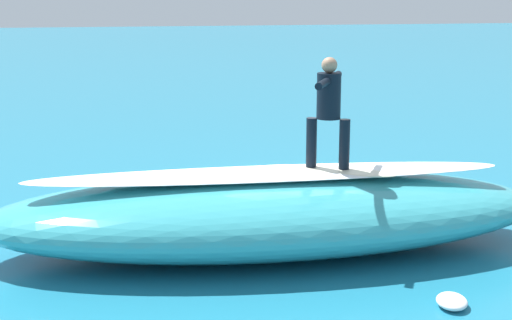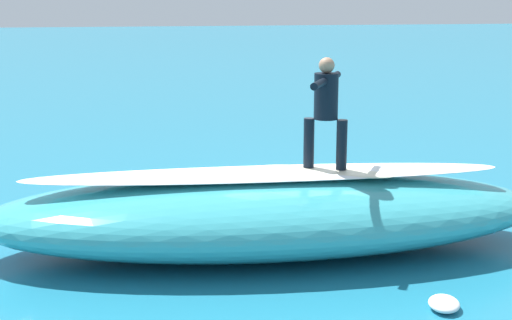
# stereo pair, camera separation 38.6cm
# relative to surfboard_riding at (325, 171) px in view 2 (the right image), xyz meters

# --- Properties ---
(ground_plane) EXTENTS (120.00, 120.00, 0.00)m
(ground_plane) POSITION_rel_surfboard_riding_xyz_m (0.09, -2.01, -1.16)
(ground_plane) COLOR teal
(wave_crest) EXTENTS (8.25, 3.00, 1.11)m
(wave_crest) POSITION_rel_surfboard_riding_xyz_m (0.88, -0.01, -0.60)
(wave_crest) COLOR teal
(wave_crest) RESTS_ON ground_plane
(wave_foam_lip) EXTENTS (6.99, 1.11, 0.08)m
(wave_foam_lip) POSITION_rel_surfboard_riding_xyz_m (0.88, -0.01, -0.01)
(wave_foam_lip) COLOR white
(wave_foam_lip) RESTS_ON wave_crest
(surfboard_riding) EXTENTS (2.04, 1.36, 0.09)m
(surfboard_riding) POSITION_rel_surfboard_riding_xyz_m (0.00, 0.00, 0.00)
(surfboard_riding) COLOR #EAE5C6
(surfboard_riding) RESTS_ON wave_crest
(surfer_riding) EXTENTS (0.76, 1.41, 1.61)m
(surfer_riding) POSITION_rel_surfboard_riding_xyz_m (-0.00, 0.00, 0.98)
(surfer_riding) COLOR black
(surfer_riding) RESTS_ON surfboard_riding
(surfboard_paddling) EXTENTS (0.98, 2.55, 0.07)m
(surfboard_paddling) POSITION_rel_surfboard_riding_xyz_m (1.59, -2.95, -1.12)
(surfboard_paddling) COLOR #E0563D
(surfboard_paddling) RESTS_ON ground_plane
(surfer_paddling) EXTENTS (0.58, 1.76, 0.32)m
(surfer_paddling) POSITION_rel_surfboard_riding_xyz_m (1.56, -2.82, -0.95)
(surfer_paddling) COLOR black
(surfer_paddling) RESTS_ON surfboard_paddling
(foam_patch_near) EXTENTS (0.49, 0.59, 0.14)m
(foam_patch_near) POSITION_rel_surfboard_riding_xyz_m (-0.92, 2.43, -1.09)
(foam_patch_near) COLOR white
(foam_patch_near) RESTS_ON ground_plane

